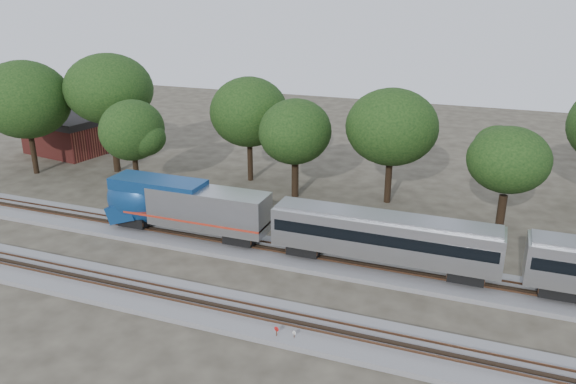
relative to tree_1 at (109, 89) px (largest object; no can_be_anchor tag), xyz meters
name	(u,v)px	position (x,y,z in m)	size (l,w,h in m)	color
ground	(223,282)	(25.52, -20.80, -10.36)	(160.00, 160.00, 0.00)	#383328
track_far	(254,248)	(25.52, -14.80, -10.16)	(160.00, 5.00, 0.73)	slate
track_near	(198,304)	(25.52, -24.80, -10.16)	(160.00, 5.00, 0.73)	slate
switch_stand_red	(276,332)	(32.42, -26.62, -9.67)	(0.34, 0.13, 1.08)	#512D19
switch_stand_white	(294,335)	(33.56, -26.39, -9.80)	(0.27, 0.11, 0.88)	#512D19
switch_lever	(288,335)	(32.93, -25.91, -10.21)	(0.50, 0.30, 0.30)	#512D19
brick_building	(67,135)	(-11.68, 4.79, -7.80)	(11.63, 9.05, 5.08)	maroon
tree_0	(25,100)	(-8.97, -4.27, -1.15)	(9.38, 9.38, 13.22)	black
tree_1	(109,89)	(0.00, 0.00, 0.00)	(10.54, 10.54, 14.86)	black
tree_2	(132,130)	(6.56, -5.04, -3.37)	(7.13, 7.13, 10.05)	black
tree_3	(249,112)	(17.21, 2.77, -2.07)	(8.45, 8.45, 11.91)	black
tree_4	(295,132)	(24.16, -0.61, -3.00)	(7.50, 7.50, 10.57)	black
tree_5	(392,127)	(34.07, 1.29, -2.09)	(8.42, 8.42, 11.87)	black
tree_6	(509,160)	(45.56, -3.66, -3.02)	(7.49, 7.49, 10.55)	black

